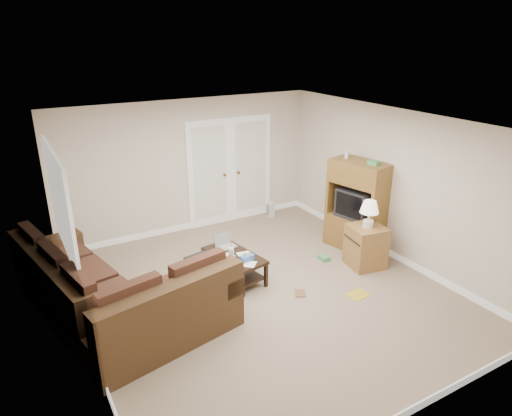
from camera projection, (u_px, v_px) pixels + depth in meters
floor at (263, 292)px, 6.78m from camera, size 5.50×5.50×0.00m
ceiling at (264, 124)px, 5.87m from camera, size 5.00×5.50×0.02m
wall_left at (74, 255)px, 5.17m from camera, size 0.02×5.50×2.50m
wall_right at (395, 186)px, 7.48m from camera, size 0.02×5.50×2.50m
wall_back at (189, 166)px, 8.55m from camera, size 5.00×0.02×2.50m
wall_front at (420, 313)px, 4.10m from camera, size 5.00×0.02×2.50m
baseboards at (263, 289)px, 6.76m from camera, size 5.00×5.50×0.10m
french_doors at (231, 171)px, 8.99m from camera, size 1.80×0.05×2.13m
window_left at (60, 203)px, 5.88m from camera, size 0.05×1.92×1.42m
sectional_sofa at (112, 298)px, 5.95m from camera, size 2.56×3.12×0.92m
coffee_table at (234, 265)px, 7.06m from camera, size 0.70×1.12×0.71m
tv_armoire at (357, 205)px, 7.90m from camera, size 0.75×1.09×1.70m
side_cabinet at (366, 243)px, 7.40m from camera, size 0.62×0.62×1.13m
space_heater at (271, 210)px, 9.46m from camera, size 0.15×0.13×0.33m
floor_magazine at (358, 295)px, 6.70m from camera, size 0.34×0.28×0.01m
floor_greenbox at (324, 258)px, 7.71m from camera, size 0.14×0.18×0.07m
floor_book at (295, 293)px, 6.72m from camera, size 0.23×0.25×0.02m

